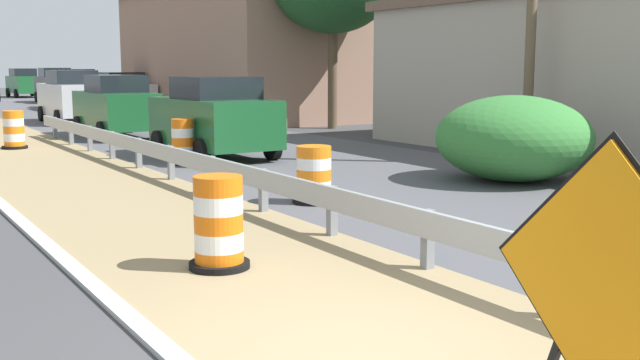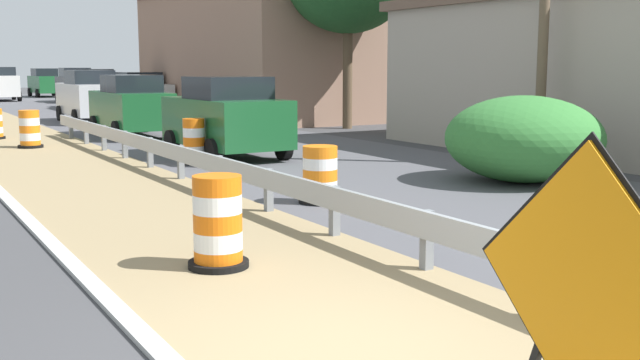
{
  "view_description": "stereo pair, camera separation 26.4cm",
  "coord_description": "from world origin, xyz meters",
  "px_view_note": "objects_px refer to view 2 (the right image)",
  "views": [
    {
      "loc": [
        -3.37,
        -4.86,
        2.36
      ],
      "look_at": [
        1.47,
        2.87,
        0.96
      ],
      "focal_mm": 42.26,
      "sensor_mm": 36.0,
      "label": 1
    },
    {
      "loc": [
        -3.14,
        -4.99,
        2.36
      ],
      "look_at": [
        1.47,
        2.87,
        0.96
      ],
      "focal_mm": 42.26,
      "sensor_mm": 36.0,
      "label": 2
    }
  ],
  "objects_px": {
    "car_trailing_far_lane": "(131,106)",
    "car_distant_a": "(140,93)",
    "traffic_barrel_mid": "(194,144)",
    "car_lead_near_lane": "(89,96)",
    "car_distant_c": "(45,83)",
    "traffic_barrel_close": "(320,177)",
    "car_distant_b": "(1,84)",
    "warning_sign_diamond": "(583,292)",
    "car_trailing_near_lane": "(76,85)",
    "car_lead_far_lane": "(226,117)",
    "car_mid_far_lane": "(95,88)",
    "traffic_barrel_nearest": "(218,226)",
    "traffic_barrel_farther": "(30,131)",
    "utility_pole_mid": "(263,24)"
  },
  "relations": [
    {
      "from": "traffic_barrel_close",
      "to": "car_lead_near_lane",
      "type": "distance_m",
      "value": 20.96
    },
    {
      "from": "traffic_barrel_mid",
      "to": "car_lead_near_lane",
      "type": "relative_size",
      "value": 0.24
    },
    {
      "from": "traffic_barrel_mid",
      "to": "car_mid_far_lane",
      "type": "relative_size",
      "value": 0.25
    },
    {
      "from": "car_lead_far_lane",
      "to": "car_distant_a",
      "type": "distance_m",
      "value": 18.67
    },
    {
      "from": "warning_sign_diamond",
      "to": "traffic_barrel_nearest",
      "type": "relative_size",
      "value": 1.83
    },
    {
      "from": "traffic_barrel_close",
      "to": "car_distant_c",
      "type": "height_order",
      "value": "car_distant_c"
    },
    {
      "from": "car_distant_b",
      "to": "utility_pole_mid",
      "type": "xyz_separation_m",
      "value": [
        6.0,
        -27.24,
        2.81
      ]
    },
    {
      "from": "traffic_barrel_nearest",
      "to": "car_distant_a",
      "type": "xyz_separation_m",
      "value": [
        7.8,
        28.28,
        0.52
      ]
    },
    {
      "from": "car_lead_far_lane",
      "to": "car_trailing_far_lane",
      "type": "distance_m",
      "value": 6.85
    },
    {
      "from": "traffic_barrel_nearest",
      "to": "car_trailing_far_lane",
      "type": "height_order",
      "value": "car_trailing_far_lane"
    },
    {
      "from": "traffic_barrel_mid",
      "to": "car_trailing_far_lane",
      "type": "relative_size",
      "value": 0.26
    },
    {
      "from": "car_distant_a",
      "to": "traffic_barrel_mid",
      "type": "bearing_deg",
      "value": -12.75
    },
    {
      "from": "car_lead_near_lane",
      "to": "car_trailing_near_lane",
      "type": "relative_size",
      "value": 1.02
    },
    {
      "from": "traffic_barrel_farther",
      "to": "traffic_barrel_nearest",
      "type": "bearing_deg",
      "value": -91.56
    },
    {
      "from": "warning_sign_diamond",
      "to": "traffic_barrel_close",
      "type": "bearing_deg",
      "value": -110.12
    },
    {
      "from": "car_trailing_near_lane",
      "to": "traffic_barrel_nearest",
      "type": "bearing_deg",
      "value": -9.09
    },
    {
      "from": "car_distant_c",
      "to": "utility_pole_mid",
      "type": "height_order",
      "value": "utility_pole_mid"
    },
    {
      "from": "car_lead_far_lane",
      "to": "car_mid_far_lane",
      "type": "xyz_separation_m",
      "value": [
        2.84,
        24.76,
        0.03
      ]
    },
    {
      "from": "car_lead_near_lane",
      "to": "car_distant_b",
      "type": "height_order",
      "value": "car_distant_b"
    },
    {
      "from": "car_mid_far_lane",
      "to": "car_lead_far_lane",
      "type": "bearing_deg",
      "value": -5.68
    },
    {
      "from": "traffic_barrel_nearest",
      "to": "car_lead_near_lane",
      "type": "bearing_deg",
      "value": 79.79
    },
    {
      "from": "warning_sign_diamond",
      "to": "traffic_barrel_mid",
      "type": "distance_m",
      "value": 14.5
    },
    {
      "from": "car_trailing_near_lane",
      "to": "car_distant_b",
      "type": "relative_size",
      "value": 1.07
    },
    {
      "from": "car_trailing_far_lane",
      "to": "utility_pole_mid",
      "type": "height_order",
      "value": "utility_pole_mid"
    },
    {
      "from": "car_lead_near_lane",
      "to": "traffic_barrel_close",
      "type": "bearing_deg",
      "value": 177.07
    },
    {
      "from": "car_distant_b",
      "to": "traffic_barrel_mid",
      "type": "bearing_deg",
      "value": 179.87
    },
    {
      "from": "car_distant_c",
      "to": "traffic_barrel_close",
      "type": "bearing_deg",
      "value": -7.05
    },
    {
      "from": "traffic_barrel_farther",
      "to": "car_lead_near_lane",
      "type": "xyz_separation_m",
      "value": [
        3.91,
        9.14,
        0.59
      ]
    },
    {
      "from": "car_lead_far_lane",
      "to": "car_trailing_far_lane",
      "type": "xyz_separation_m",
      "value": [
        -0.45,
        6.83,
        -0.02
      ]
    },
    {
      "from": "traffic_barrel_close",
      "to": "traffic_barrel_farther",
      "type": "relative_size",
      "value": 0.91
    },
    {
      "from": "car_lead_far_lane",
      "to": "car_trailing_far_lane",
      "type": "height_order",
      "value": "car_lead_far_lane"
    },
    {
      "from": "car_lead_far_lane",
      "to": "car_distant_c",
      "type": "distance_m",
      "value": 41.63
    },
    {
      "from": "car_distant_c",
      "to": "traffic_barrel_mid",
      "type": "bearing_deg",
      "value": -7.79
    },
    {
      "from": "traffic_barrel_nearest",
      "to": "traffic_barrel_close",
      "type": "height_order",
      "value": "traffic_barrel_nearest"
    },
    {
      "from": "utility_pole_mid",
      "to": "traffic_barrel_farther",
      "type": "bearing_deg",
      "value": -156.93
    },
    {
      "from": "traffic_barrel_close",
      "to": "car_trailing_far_lane",
      "type": "xyz_separation_m",
      "value": [
        0.78,
        13.74,
        0.58
      ]
    },
    {
      "from": "traffic_barrel_close",
      "to": "car_lead_near_lane",
      "type": "relative_size",
      "value": 0.22
    },
    {
      "from": "car_distant_a",
      "to": "traffic_barrel_close",
      "type": "bearing_deg",
      "value": -9.63
    },
    {
      "from": "traffic_barrel_farther",
      "to": "car_lead_far_lane",
      "type": "relative_size",
      "value": 0.26
    },
    {
      "from": "car_trailing_near_lane",
      "to": "car_distant_c",
      "type": "relative_size",
      "value": 1.04
    },
    {
      "from": "car_trailing_far_lane",
      "to": "car_distant_a",
      "type": "xyz_separation_m",
      "value": [
        3.85,
        11.52,
        -0.0
      ]
    },
    {
      "from": "traffic_barrel_farther",
      "to": "car_trailing_far_lane",
      "type": "relative_size",
      "value": 0.26
    },
    {
      "from": "traffic_barrel_close",
      "to": "car_distant_b",
      "type": "bearing_deg",
      "value": 89.06
    },
    {
      "from": "traffic_barrel_farther",
      "to": "utility_pole_mid",
      "type": "distance_m",
      "value": 10.85
    },
    {
      "from": "warning_sign_diamond",
      "to": "car_distant_a",
      "type": "bearing_deg",
      "value": -102.65
    },
    {
      "from": "warning_sign_diamond",
      "to": "car_distant_c",
      "type": "bearing_deg",
      "value": -97.33
    },
    {
      "from": "car_distant_c",
      "to": "car_trailing_far_lane",
      "type": "bearing_deg",
      "value": -7.86
    },
    {
      "from": "warning_sign_diamond",
      "to": "car_distant_b",
      "type": "xyz_separation_m",
      "value": [
        3.75,
        51.24,
        0.05
      ]
    },
    {
      "from": "car_distant_b",
      "to": "car_mid_far_lane",
      "type": "bearing_deg",
      "value": -162.54
    },
    {
      "from": "car_trailing_far_lane",
      "to": "utility_pole_mid",
      "type": "xyz_separation_m",
      "value": [
        5.92,
        2.08,
        2.91
      ]
    }
  ]
}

